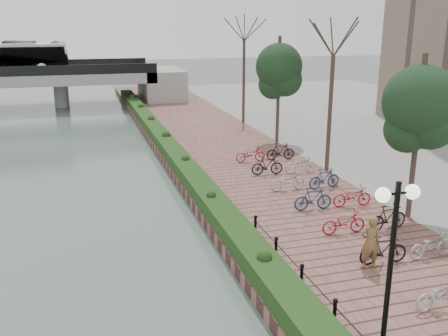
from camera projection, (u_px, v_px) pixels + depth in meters
name	position (u px, v px, depth m)	size (l,w,h in m)	color
promenade	(247.00, 173.00, 27.10)	(8.00, 75.00, 0.50)	brown
hedge	(176.00, 156.00, 28.32)	(1.10, 56.00, 0.60)	#203914
chain_fence	(355.00, 336.00, 11.96)	(0.10, 14.10, 0.70)	black
lamppost	(393.00, 237.00, 10.46)	(1.02, 0.32, 4.47)	black
pedestrian	(370.00, 242.00, 15.78)	(0.65, 0.43, 1.79)	brown
bicycle_parking	(333.00, 198.00, 21.06)	(2.40, 17.32, 1.00)	#B1B2B6
street_trees	(365.00, 123.00, 22.79)	(3.20, 37.12, 6.80)	#3A2A22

